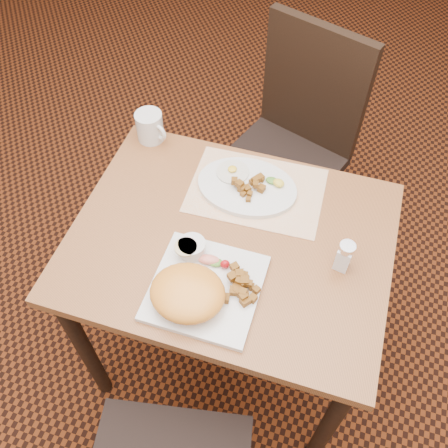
% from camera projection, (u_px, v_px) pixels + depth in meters
% --- Properties ---
extents(ground, '(8.00, 8.00, 0.00)m').
position_uv_depth(ground, '(228.00, 345.00, 2.01)').
color(ground, black).
rests_on(ground, ground).
extents(table, '(0.90, 0.70, 0.75)m').
position_uv_depth(table, '(230.00, 259.00, 1.50)').
color(table, '#9A5A2F').
rests_on(table, ground).
extents(chair_far, '(0.54, 0.55, 0.97)m').
position_uv_depth(chair_far, '(293.00, 139.00, 1.95)').
color(chair_far, black).
rests_on(chair_far, ground).
extents(placemat, '(0.41, 0.30, 0.00)m').
position_uv_depth(placemat, '(256.00, 190.00, 1.51)').
color(placemat, white).
rests_on(placemat, table).
extents(plate_square, '(0.28, 0.28, 0.02)m').
position_uv_depth(plate_square, '(206.00, 288.00, 1.30)').
color(plate_square, silver).
rests_on(plate_square, table).
extents(plate_oval, '(0.31, 0.23, 0.02)m').
position_uv_depth(plate_oval, '(247.00, 187.00, 1.51)').
color(plate_oval, silver).
rests_on(plate_oval, placemat).
extents(hollandaise_mound, '(0.20, 0.17, 0.07)m').
position_uv_depth(hollandaise_mound, '(187.00, 293.00, 1.25)').
color(hollandaise_mound, '#FC9E31').
rests_on(hollandaise_mound, plate_square).
extents(ramekin, '(0.08, 0.08, 0.04)m').
position_uv_depth(ramekin, '(191.00, 247.00, 1.34)').
color(ramekin, silver).
rests_on(ramekin, plate_square).
extents(garnish_sq, '(0.10, 0.04, 0.03)m').
position_uv_depth(garnish_sq, '(214.00, 261.00, 1.33)').
color(garnish_sq, '#387223').
rests_on(garnish_sq, plate_square).
extents(fried_egg, '(0.10, 0.10, 0.02)m').
position_uv_depth(fried_egg, '(233.00, 172.00, 1.53)').
color(fried_egg, white).
rests_on(fried_egg, plate_oval).
extents(garnish_ov, '(0.06, 0.04, 0.02)m').
position_uv_depth(garnish_ov, '(276.00, 182.00, 1.50)').
color(garnish_ov, '#387223').
rests_on(garnish_ov, plate_oval).
extents(salt_shaker, '(0.05, 0.05, 0.10)m').
position_uv_depth(salt_shaker, '(344.00, 256.00, 1.31)').
color(salt_shaker, white).
rests_on(salt_shaker, table).
extents(coffee_mug, '(0.11, 0.09, 0.10)m').
position_uv_depth(coffee_mug, '(150.00, 127.00, 1.61)').
color(coffee_mug, silver).
rests_on(coffee_mug, table).
extents(home_fries_sq, '(0.10, 0.11, 0.04)m').
position_uv_depth(home_fries_sq, '(241.00, 286.00, 1.28)').
color(home_fries_sq, '#8B5516').
rests_on(home_fries_sq, plate_square).
extents(home_fries_ov, '(0.11, 0.11, 0.03)m').
position_uv_depth(home_fries_ov, '(250.00, 185.00, 1.48)').
color(home_fries_ov, '#8B5516').
rests_on(home_fries_ov, plate_oval).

